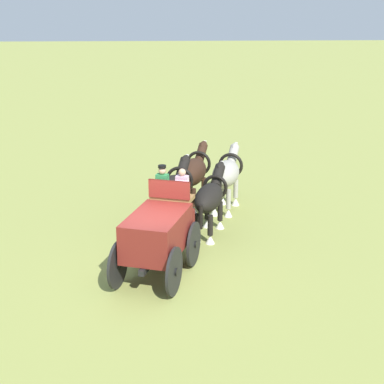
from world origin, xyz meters
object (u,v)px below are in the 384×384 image
(draft_horse_lead_off, at_px, (227,174))
(draft_horse_rear_near, at_px, (173,191))
(draft_horse_rear_off, at_px, (210,198))
(show_wagon, at_px, (159,232))
(draft_horse_lead_near, at_px, (193,172))

(draft_horse_lead_off, bearing_deg, draft_horse_rear_near, 134.52)
(draft_horse_rear_near, bearing_deg, draft_horse_rear_off, -107.87)
(show_wagon, bearing_deg, draft_horse_lead_off, -25.14)
(draft_horse_lead_near, bearing_deg, draft_horse_lead_off, -108.81)
(draft_horse_lead_off, bearing_deg, draft_horse_lead_near, 71.19)
(draft_horse_rear_near, height_order, draft_horse_rear_off, draft_horse_rear_near)
(draft_horse_rear_near, xyz_separation_m, draft_horse_lead_off, (2.04, -2.08, -0.02))
(draft_horse_rear_off, height_order, draft_horse_lead_off, draft_horse_lead_off)
(show_wagon, bearing_deg, draft_horse_rear_off, -29.72)
(draft_horse_rear_off, distance_m, draft_horse_lead_off, 2.58)
(draft_horse_rear_near, distance_m, draft_horse_lead_near, 2.60)
(draft_horse_rear_near, distance_m, draft_horse_rear_off, 1.31)
(show_wagon, relative_size, draft_horse_lead_off, 1.89)
(draft_horse_rear_off, height_order, draft_horse_lead_near, draft_horse_lead_near)
(draft_horse_lead_near, distance_m, draft_horse_lead_off, 1.30)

